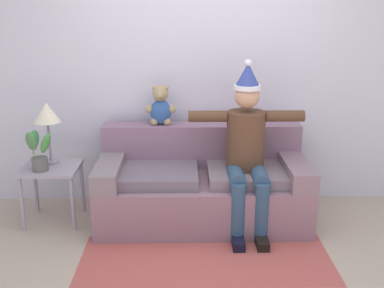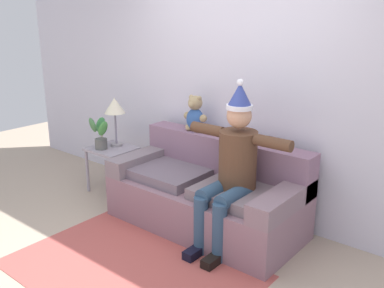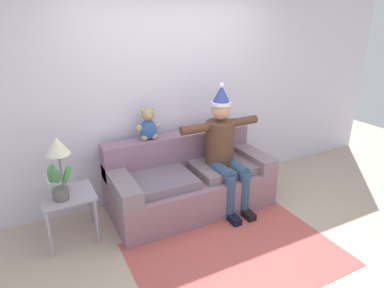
{
  "view_description": "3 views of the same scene",
  "coord_description": "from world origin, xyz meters",
  "views": [
    {
      "loc": [
        -0.17,
        -3.0,
        1.97
      ],
      "look_at": [
        -0.1,
        0.89,
        0.78
      ],
      "focal_mm": 43.33,
      "sensor_mm": 36.0,
      "label": 1
    },
    {
      "loc": [
        2.37,
        -2.12,
        2.05
      ],
      "look_at": [
        -0.08,
        0.88,
        0.86
      ],
      "focal_mm": 40.48,
      "sensor_mm": 36.0,
      "label": 2
    },
    {
      "loc": [
        -1.61,
        -2.18,
        2.19
      ],
      "look_at": [
        -0.04,
        0.86,
        0.87
      ],
      "focal_mm": 30.99,
      "sensor_mm": 36.0,
      "label": 3
    }
  ],
  "objects": [
    {
      "name": "table_lamp",
      "position": [
        -1.4,
        1.08,
        0.99
      ],
      "size": [
        0.24,
        0.24,
        0.57
      ],
      "color": "gray",
      "rests_on": "side_table"
    },
    {
      "name": "potted_plant",
      "position": [
        -1.45,
        0.88,
        0.72
      ],
      "size": [
        0.26,
        0.28,
        0.39
      ],
      "color": "#585955",
      "rests_on": "side_table"
    },
    {
      "name": "ground_plane",
      "position": [
        0.0,
        0.0,
        0.0
      ],
      "size": [
        10.0,
        10.0,
        0.0
      ],
      "primitive_type": "plane",
      "color": "tan"
    },
    {
      "name": "side_table",
      "position": [
        -1.38,
        0.99,
        0.45
      ],
      "size": [
        0.51,
        0.46,
        0.54
      ],
      "color": "#9D94A2",
      "rests_on": "ground_plane"
    },
    {
      "name": "teddy_bear",
      "position": [
        -0.39,
        1.3,
        1.02
      ],
      "size": [
        0.29,
        0.17,
        0.38
      ],
      "color": "#2F5397",
      "rests_on": "couch"
    },
    {
      "name": "candle_tall",
      "position": [
        -1.53,
        0.97,
        0.71
      ],
      "size": [
        0.04,
        0.04,
        0.26
      ],
      "color": "beige",
      "rests_on": "side_table"
    },
    {
      "name": "person_seated",
      "position": [
        0.38,
        0.86,
        0.76
      ],
      "size": [
        1.02,
        0.77,
        1.51
      ],
      "color": "brown",
      "rests_on": "ground_plane"
    },
    {
      "name": "couch",
      "position": [
        0.0,
        1.03,
        0.33
      ],
      "size": [
        1.9,
        0.89,
        0.85
      ],
      "color": "gray",
      "rests_on": "ground_plane"
    },
    {
      "name": "area_rug",
      "position": [
        0.0,
        -0.02,
        0.0
      ],
      "size": [
        2.0,
        1.38,
        0.01
      ],
      "primitive_type": "cube",
      "color": "#B3514B",
      "rests_on": "ground_plane"
    },
    {
      "name": "back_wall",
      "position": [
        0.0,
        1.55,
        1.35
      ],
      "size": [
        7.0,
        0.1,
        2.7
      ],
      "primitive_type": "cube",
      "color": "silver",
      "rests_on": "ground_plane"
    }
  ]
}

